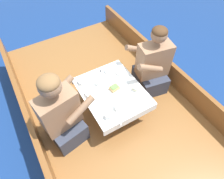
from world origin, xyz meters
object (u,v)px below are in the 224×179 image
person_port (61,115)px  sandwich (114,88)px  coffee_cup_port (108,116)px  coffee_cup_center (99,83)px  person_starboard (152,66)px  coffee_cup_starboard (118,107)px  tin_can (135,89)px

person_port → sandwich: (0.68, 0.05, -0.01)m
coffee_cup_port → coffee_cup_center: coffee_cup_center is taller
person_port → coffee_cup_port: 0.49m
person_starboard → coffee_cup_starboard: 0.79m
sandwich → coffee_cup_port: sandwich is taller
coffee_cup_port → person_starboard: bearing=23.2°
person_port → sandwich: 0.68m
coffee_cup_center → person_starboard: bearing=-6.5°
coffee_cup_port → coffee_cup_starboard: 0.15m
person_starboard → coffee_cup_starboard: (-0.72, -0.33, 0.02)m
person_starboard → coffee_cup_starboard: bearing=35.2°
sandwich → coffee_cup_starboard: coffee_cup_starboard is taller
person_starboard → coffee_cup_starboard: person_starboard is taller
person_port → coffee_cup_starboard: bearing=-30.9°
coffee_cup_port → tin_can: (0.46, 0.16, -0.00)m
person_port → tin_can: bearing=-16.2°
person_port → tin_can: person_port is taller
coffee_cup_starboard → person_starboard: bearing=24.8°
coffee_cup_starboard → sandwich: bearing=67.9°
coffee_cup_starboard → tin_can: size_ratio=1.60×
person_starboard → coffee_cup_port: 0.94m
sandwich → coffee_cup_starboard: (-0.10, -0.26, -0.00)m
sandwich → coffee_cup_center: 0.20m
person_starboard → tin_can: 0.45m
person_starboard → coffee_cup_center: (-0.73, 0.08, 0.02)m
coffee_cup_port → coffee_cup_center: (0.13, 0.45, 0.00)m
person_starboard → tin_can: bearing=37.4°
person_starboard → coffee_cup_starboard: size_ratio=8.94×
person_port → coffee_cup_center: size_ratio=9.91×
sandwich → coffee_cup_center: (-0.12, 0.16, -0.00)m
person_starboard → coffee_cup_port: size_ratio=9.22×
sandwich → coffee_cup_center: size_ratio=1.18×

